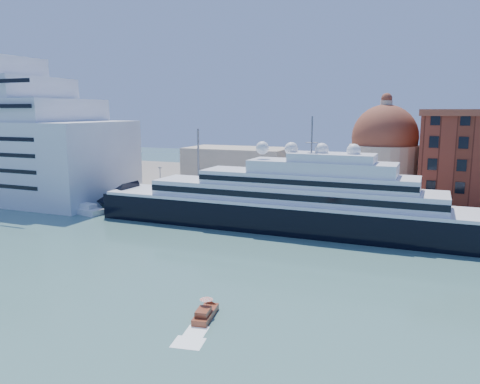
% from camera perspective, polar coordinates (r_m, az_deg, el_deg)
% --- Properties ---
extents(ground, '(400.00, 400.00, 0.00)m').
position_cam_1_polar(ground, '(81.99, -3.16, -7.84)').
color(ground, '#3D6962').
rests_on(ground, ground).
extents(quay, '(180.00, 10.00, 2.50)m').
position_cam_1_polar(quay, '(112.26, 4.34, -2.30)').
color(quay, gray).
rests_on(quay, ground).
extents(land, '(260.00, 72.00, 2.00)m').
position_cam_1_polar(land, '(151.17, 9.19, 0.68)').
color(land, slate).
rests_on(land, ground).
extents(quay_fence, '(180.00, 0.10, 1.20)m').
position_cam_1_polar(quay_fence, '(107.69, 3.61, -1.81)').
color(quay_fence, slate).
rests_on(quay_fence, quay).
extents(superyacht, '(93.17, 12.92, 27.84)m').
position_cam_1_polar(superyacht, '(100.63, 3.60, -1.66)').
color(superyacht, black).
rests_on(superyacht, ground).
extents(service_barge, '(12.62, 6.19, 2.72)m').
position_cam_1_polar(service_barge, '(121.45, -18.55, -2.09)').
color(service_barge, white).
rests_on(service_barge, ground).
extents(water_taxi, '(2.79, 5.83, 2.66)m').
position_cam_1_polar(water_taxi, '(58.98, -4.26, -14.51)').
color(water_taxi, brown).
rests_on(water_taxi, ground).
extents(church, '(66.00, 18.00, 25.50)m').
position_cam_1_polar(church, '(131.74, 10.27, 3.64)').
color(church, beige).
rests_on(church, land).
extents(lamp_posts, '(120.80, 2.40, 18.00)m').
position_cam_1_polar(lamp_posts, '(113.69, -1.96, 2.27)').
color(lamp_posts, slate).
rests_on(lamp_posts, quay).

